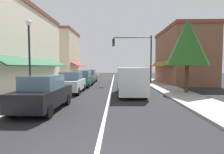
# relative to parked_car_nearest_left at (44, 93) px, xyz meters

# --- Properties ---
(ground_plane) EXTENTS (80.00, 80.00, 0.00)m
(ground_plane) POSITION_rel_parked_car_nearest_left_xyz_m (3.12, 13.06, -0.88)
(ground_plane) COLOR black
(sidewalk_left) EXTENTS (2.60, 56.00, 0.12)m
(sidewalk_left) POSITION_rel_parked_car_nearest_left_xyz_m (-2.38, 13.06, -0.82)
(sidewalk_left) COLOR gray
(sidewalk_left) RESTS_ON ground
(sidewalk_right) EXTENTS (2.60, 56.00, 0.12)m
(sidewalk_right) POSITION_rel_parked_car_nearest_left_xyz_m (8.62, 13.06, -0.82)
(sidewalk_right) COLOR #A39E99
(sidewalk_right) RESTS_ON ground
(lane_center_stripe) EXTENTS (0.14, 52.00, 0.01)m
(lane_center_stripe) POSITION_rel_parked_car_nearest_left_xyz_m (3.12, 13.06, -0.88)
(lane_center_stripe) COLOR silver
(lane_center_stripe) RESTS_ON ground
(storefront_left_block) EXTENTS (7.21, 14.20, 7.71)m
(storefront_left_block) POSITION_rel_parked_car_nearest_left_xyz_m (-6.63, 7.06, 2.98)
(storefront_left_block) COLOR beige
(storefront_left_block) RESTS_ON ground
(storefront_right_block) EXTENTS (6.05, 10.20, 7.06)m
(storefront_right_block) POSITION_rel_parked_car_nearest_left_xyz_m (12.28, 15.06, 2.65)
(storefront_right_block) COLOR brown
(storefront_right_block) RESTS_ON ground
(storefront_far_left) EXTENTS (6.57, 8.20, 8.51)m
(storefront_far_left) POSITION_rel_parked_car_nearest_left_xyz_m (-6.31, 23.06, 3.38)
(storefront_far_left) COLOR beige
(storefront_far_left) RESTS_ON ground
(parked_car_nearest_left) EXTENTS (1.86, 4.14, 1.77)m
(parked_car_nearest_left) POSITION_rel_parked_car_nearest_left_xyz_m (0.00, 0.00, 0.00)
(parked_car_nearest_left) COLOR black
(parked_car_nearest_left) RESTS_ON ground
(parked_car_second_left) EXTENTS (1.85, 4.13, 1.77)m
(parked_car_second_left) POSITION_rel_parked_car_nearest_left_xyz_m (-0.08, 5.91, 0.00)
(parked_car_second_left) COLOR silver
(parked_car_second_left) RESTS_ON ground
(parked_car_third_left) EXTENTS (1.84, 4.13, 1.77)m
(parked_car_third_left) POSITION_rel_parked_car_nearest_left_xyz_m (0.04, 10.38, 0.00)
(parked_car_third_left) COLOR #0F4C33
(parked_car_third_left) RESTS_ON ground
(parked_car_far_left) EXTENTS (1.84, 4.13, 1.77)m
(parked_car_far_left) POSITION_rel_parked_car_nearest_left_xyz_m (-0.02, 15.45, 0.00)
(parked_car_far_left) COLOR #4C5156
(parked_car_far_left) RESTS_ON ground
(van_in_lane) EXTENTS (2.03, 5.19, 2.12)m
(van_in_lane) POSITION_rel_parked_car_nearest_left_xyz_m (4.75, 5.02, 0.27)
(van_in_lane) COLOR silver
(van_in_lane) RESTS_ON ground
(traffic_signal_mast_arm) EXTENTS (4.85, 0.50, 5.98)m
(traffic_signal_mast_arm) POSITION_rel_parked_car_nearest_left_xyz_m (6.31, 13.25, 3.18)
(traffic_signal_mast_arm) COLOR #333333
(traffic_signal_mast_arm) RESTS_ON ground
(street_lamp_left_near) EXTENTS (0.36, 0.36, 5.09)m
(street_lamp_left_near) POSITION_rel_parked_car_nearest_left_xyz_m (-1.78, 2.28, 2.52)
(street_lamp_left_near) COLOR black
(street_lamp_left_near) RESTS_ON ground
(tree_right_near) EXTENTS (3.33, 3.33, 5.97)m
(tree_right_near) POSITION_rel_parked_car_nearest_left_xyz_m (9.32, 5.73, 3.24)
(tree_right_near) COLOR #4C331E
(tree_right_near) RESTS_ON ground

